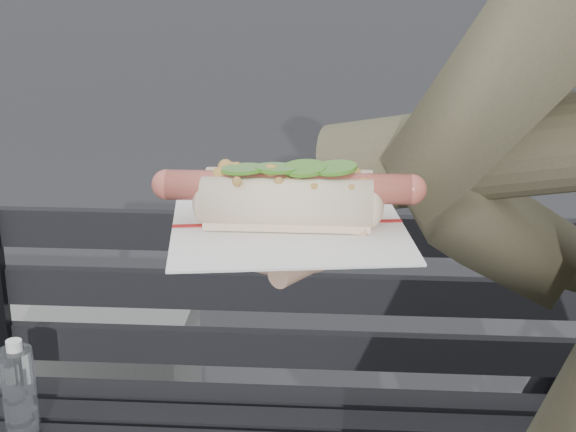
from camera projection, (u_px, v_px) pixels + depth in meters
name	position (u px, v px, depth m)	size (l,w,h in m)	color
park_bench	(307.00, 404.00, 1.74)	(1.50, 0.44, 0.88)	black
held_hotdog	(522.00, 159.00, 0.77)	(0.64, 0.32, 0.20)	#46432F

